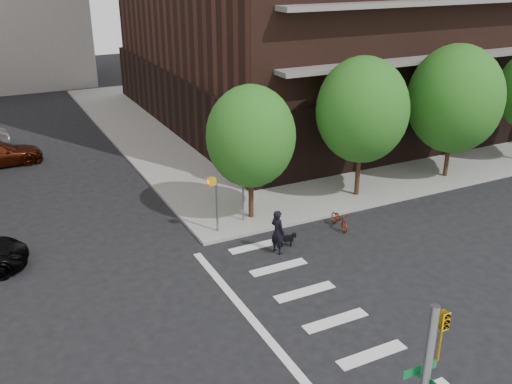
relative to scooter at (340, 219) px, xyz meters
name	(u,v)px	position (x,y,z in m)	size (l,w,h in m)	color
ground	(256,346)	(-7.20, -5.93, -0.41)	(120.00, 120.00, 0.00)	black
sidewalk_ne	(352,108)	(13.30, 17.57, -0.34)	(39.00, 33.00, 0.15)	gray
crosswalk	(316,327)	(-4.99, -5.93, -0.41)	(3.85, 13.00, 0.01)	silver
tree_a	(251,136)	(-3.20, 2.57, 3.63)	(4.00, 4.00, 5.90)	#301E11
tree_b	(362,110)	(2.80, 2.57, 4.13)	(4.50, 4.50, 6.65)	#301E11
tree_c	(455,99)	(8.80, 2.57, 4.04)	(5.00, 5.00, 6.80)	#301E11
pedestrian_signal	(222,193)	(-4.88, 2.00, 1.44)	(2.18, 0.67, 2.60)	slate
scooter	(340,219)	(0.00, 0.00, 0.00)	(0.55, 1.56, 0.82)	maroon
dog_walker	(278,232)	(-3.64, -0.80, 0.54)	(0.46, 0.69, 1.91)	black
dog	(287,238)	(-3.00, -0.51, -0.04)	(0.70, 0.41, 0.59)	black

